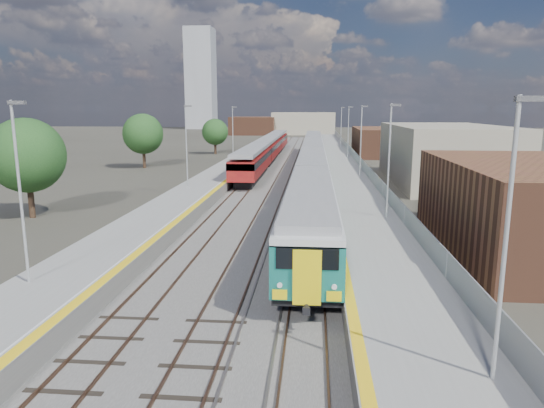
# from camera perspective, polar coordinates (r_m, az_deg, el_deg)

# --- Properties ---
(ground) EXTENTS (320.00, 320.00, 0.00)m
(ground) POSITION_cam_1_polar(r_m,az_deg,el_deg) (60.99, 3.37, 3.42)
(ground) COLOR #47443A
(ground) RESTS_ON ground
(ballast_bed) EXTENTS (10.50, 155.00, 0.06)m
(ballast_bed) POSITION_cam_1_polar(r_m,az_deg,el_deg) (63.56, 1.40, 3.78)
(ballast_bed) COLOR #565451
(ballast_bed) RESTS_ON ground
(tracks) EXTENTS (8.96, 160.00, 0.17)m
(tracks) POSITION_cam_1_polar(r_m,az_deg,el_deg) (65.18, 2.02, 4.03)
(tracks) COLOR #4C3323
(tracks) RESTS_ON ground
(platform_right) EXTENTS (4.70, 155.00, 8.52)m
(platform_right) POSITION_cam_1_polar(r_m,az_deg,el_deg) (63.47, 8.22, 4.12)
(platform_right) COLOR slate
(platform_right) RESTS_ON ground
(platform_left) EXTENTS (4.30, 155.00, 8.52)m
(platform_left) POSITION_cam_1_polar(r_m,az_deg,el_deg) (64.27, -4.67, 4.26)
(platform_left) COLOR slate
(platform_left) RESTS_ON ground
(buildings) EXTENTS (72.00, 185.50, 40.00)m
(buildings) POSITION_cam_1_polar(r_m,az_deg,el_deg) (150.34, -2.64, 12.10)
(buildings) COLOR brown
(buildings) RESTS_ON ground
(green_train) EXTENTS (2.91, 80.91, 3.20)m
(green_train) POSITION_cam_1_polar(r_m,az_deg,el_deg) (57.84, 4.80, 5.23)
(green_train) COLOR black
(green_train) RESTS_ON ground
(red_train) EXTENTS (2.84, 57.65, 3.59)m
(red_train) POSITION_cam_1_polar(r_m,az_deg,el_deg) (76.04, -0.45, 6.58)
(red_train) COLOR black
(red_train) RESTS_ON ground
(tree_a) EXTENTS (5.57, 5.57, 7.55)m
(tree_a) POSITION_cam_1_polar(r_m,az_deg,el_deg) (40.63, -26.88, 5.11)
(tree_a) COLOR #382619
(tree_a) RESTS_ON ground
(tree_b) EXTENTS (5.55, 5.55, 7.53)m
(tree_b) POSITION_cam_1_polar(r_m,az_deg,el_deg) (70.17, -14.95, 7.97)
(tree_b) COLOR #382619
(tree_b) RESTS_ON ground
(tree_c) EXTENTS (4.73, 4.73, 6.41)m
(tree_c) POSITION_cam_1_polar(r_m,az_deg,el_deg) (89.58, -6.72, 8.42)
(tree_c) COLOR #382619
(tree_c) RESTS_ON ground
(tree_d) EXTENTS (4.21, 4.21, 5.70)m
(tree_d) POSITION_cam_1_polar(r_m,az_deg,el_deg) (85.92, 20.67, 7.38)
(tree_d) COLOR #382619
(tree_d) RESTS_ON ground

